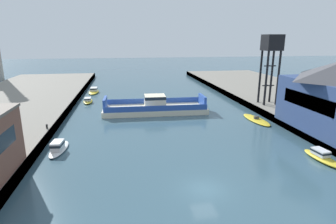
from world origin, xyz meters
The scene contains 13 objects.
ground_plane centered at (0.00, 0.00, 0.00)m, with size 400.00×400.00×0.00m, color #385666.
chain_ferry centered at (-1.48, 30.77, 1.08)m, with size 21.23×7.67×3.57m.
moored_boat_near_left centered at (-16.73, 12.61, 0.57)m, with size 2.45×6.35×1.50m.
moored_boat_near_right centered at (-16.08, 54.76, 0.52)m, with size 2.77×7.66×1.42m.
moored_boat_mid_left centered at (16.42, 21.74, 0.19)m, with size 3.17×8.52×0.85m.
moored_boat_mid_right centered at (16.45, 4.31, 0.49)m, with size 2.36×6.04×1.33m.
moored_boat_far_left centered at (-16.28, 42.37, 0.44)m, with size 2.39×6.15×1.20m.
crane_tower centered at (22.40, 29.19, 12.59)m, with size 3.41×3.41×14.23m.
bollard_left_mid centered at (-19.61, 2.40, 1.73)m, with size 0.32×0.32×0.71m.
bollard_left_aft centered at (-19.61, 6.97, 1.73)m, with size 0.32×0.32×0.71m.
bollard_right_aft centered at (19.61, 6.41, 1.73)m, with size 0.32×0.32×0.71m.
bollard_left_far centered at (-19.61, 18.83, 1.73)m, with size 0.32×0.32×0.71m.
bollard_right_far centered at (19.61, 19.23, 1.73)m, with size 0.32×0.32×0.71m.
Camera 1 is at (-7.63, -23.78, 14.74)m, focal length 29.29 mm.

